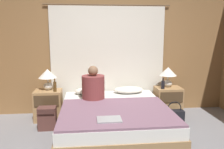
{
  "coord_description": "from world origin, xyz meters",
  "views": [
    {
      "loc": [
        -0.41,
        -2.84,
        1.6
      ],
      "look_at": [
        0.0,
        1.0,
        0.89
      ],
      "focal_mm": 38.0,
      "sensor_mm": 36.0,
      "label": 1
    }
  ],
  "objects_px": {
    "bed": "(114,120)",
    "pillow_left": "(90,91)",
    "person_left_in_bed": "(93,87)",
    "beer_bottle_on_left_stand": "(55,86)",
    "nightstand_right": "(168,101)",
    "lamp_left": "(48,76)",
    "backpack_on_floor": "(47,117)",
    "laptop_on_bed": "(109,119)",
    "handbag_on_floor": "(174,116)",
    "beer_bottle_on_right_stand": "(163,85)",
    "nightstand_left": "(48,105)",
    "pillow_right": "(129,90)",
    "lamp_right": "(168,74)"
  },
  "relations": [
    {
      "from": "nightstand_right",
      "to": "pillow_left",
      "type": "relative_size",
      "value": 0.97
    },
    {
      "from": "beer_bottle_on_left_stand",
      "to": "backpack_on_floor",
      "type": "height_order",
      "value": "beer_bottle_on_left_stand"
    },
    {
      "from": "bed",
      "to": "pillow_right",
      "type": "bearing_deg",
      "value": 64.64
    },
    {
      "from": "nightstand_left",
      "to": "lamp_right",
      "type": "relative_size",
      "value": 1.43
    },
    {
      "from": "beer_bottle_on_left_stand",
      "to": "beer_bottle_on_right_stand",
      "type": "distance_m",
      "value": 1.97
    },
    {
      "from": "nightstand_right",
      "to": "beer_bottle_on_left_stand",
      "type": "xyz_separation_m",
      "value": [
        -2.11,
        -0.08,
        0.37
      ]
    },
    {
      "from": "bed",
      "to": "handbag_on_floor",
      "type": "relative_size",
      "value": 5.15
    },
    {
      "from": "beer_bottle_on_left_stand",
      "to": "bed",
      "type": "bearing_deg",
      "value": -32.09
    },
    {
      "from": "nightstand_right",
      "to": "lamp_left",
      "type": "xyz_separation_m",
      "value": [
        -2.25,
        0.06,
        0.53
      ]
    },
    {
      "from": "lamp_left",
      "to": "handbag_on_floor",
      "type": "bearing_deg",
      "value": -11.01
    },
    {
      "from": "pillow_right",
      "to": "laptop_on_bed",
      "type": "height_order",
      "value": "pillow_right"
    },
    {
      "from": "lamp_left",
      "to": "beer_bottle_on_right_stand",
      "type": "distance_m",
      "value": 2.12
    },
    {
      "from": "nightstand_right",
      "to": "laptop_on_bed",
      "type": "distance_m",
      "value": 1.88
    },
    {
      "from": "pillow_right",
      "to": "laptop_on_bed",
      "type": "distance_m",
      "value": 1.53
    },
    {
      "from": "lamp_left",
      "to": "laptop_on_bed",
      "type": "bearing_deg",
      "value": -55.41
    },
    {
      "from": "handbag_on_floor",
      "to": "beer_bottle_on_right_stand",
      "type": "bearing_deg",
      "value": 114.22
    },
    {
      "from": "pillow_right",
      "to": "person_left_in_bed",
      "type": "xyz_separation_m",
      "value": [
        -0.68,
        -0.39,
        0.17
      ]
    },
    {
      "from": "pillow_left",
      "to": "backpack_on_floor",
      "type": "distance_m",
      "value": 0.93
    },
    {
      "from": "handbag_on_floor",
      "to": "pillow_right",
      "type": "bearing_deg",
      "value": 149.01
    },
    {
      "from": "laptop_on_bed",
      "to": "person_left_in_bed",
      "type": "bearing_deg",
      "value": 99.36
    },
    {
      "from": "pillow_left",
      "to": "beer_bottle_on_left_stand",
      "type": "bearing_deg",
      "value": -165.52
    },
    {
      "from": "nightstand_left",
      "to": "beer_bottle_on_right_stand",
      "type": "distance_m",
      "value": 2.14
    },
    {
      "from": "lamp_left",
      "to": "lamp_right",
      "type": "bearing_deg",
      "value": 0.0
    },
    {
      "from": "bed",
      "to": "backpack_on_floor",
      "type": "height_order",
      "value": "bed"
    },
    {
      "from": "lamp_left",
      "to": "beer_bottle_on_left_stand",
      "type": "relative_size",
      "value": 1.64
    },
    {
      "from": "nightstand_right",
      "to": "pillow_right",
      "type": "height_order",
      "value": "pillow_right"
    },
    {
      "from": "nightstand_left",
      "to": "backpack_on_floor",
      "type": "bearing_deg",
      "value": -83.95
    },
    {
      "from": "pillow_right",
      "to": "beer_bottle_on_left_stand",
      "type": "xyz_separation_m",
      "value": [
        -1.35,
        -0.16,
        0.14
      ]
    },
    {
      "from": "laptop_on_bed",
      "to": "beer_bottle_on_right_stand",
      "type": "bearing_deg",
      "value": 48.86
    },
    {
      "from": "person_left_in_bed",
      "to": "beer_bottle_on_left_stand",
      "type": "distance_m",
      "value": 0.71
    },
    {
      "from": "pillow_right",
      "to": "person_left_in_bed",
      "type": "relative_size",
      "value": 0.96
    },
    {
      "from": "lamp_left",
      "to": "laptop_on_bed",
      "type": "height_order",
      "value": "lamp_left"
    },
    {
      "from": "nightstand_right",
      "to": "lamp_right",
      "type": "relative_size",
      "value": 1.43
    },
    {
      "from": "pillow_right",
      "to": "nightstand_right",
      "type": "bearing_deg",
      "value": -5.67
    },
    {
      "from": "lamp_right",
      "to": "backpack_on_floor",
      "type": "height_order",
      "value": "lamp_right"
    },
    {
      "from": "bed",
      "to": "pillow_left",
      "type": "distance_m",
      "value": 0.9
    },
    {
      "from": "nightstand_left",
      "to": "handbag_on_floor",
      "type": "bearing_deg",
      "value": -9.47
    },
    {
      "from": "beer_bottle_on_left_stand",
      "to": "handbag_on_floor",
      "type": "xyz_separation_m",
      "value": [
        2.1,
        -0.29,
        -0.52
      ]
    },
    {
      "from": "pillow_left",
      "to": "laptop_on_bed",
      "type": "distance_m",
      "value": 1.46
    },
    {
      "from": "bed",
      "to": "backpack_on_floor",
      "type": "bearing_deg",
      "value": 166.97
    },
    {
      "from": "nightstand_left",
      "to": "lamp_left",
      "type": "height_order",
      "value": "lamp_left"
    },
    {
      "from": "lamp_left",
      "to": "laptop_on_bed",
      "type": "distance_m",
      "value": 1.77
    },
    {
      "from": "nightstand_left",
      "to": "pillow_left",
      "type": "height_order",
      "value": "pillow_left"
    },
    {
      "from": "lamp_right",
      "to": "pillow_left",
      "type": "bearing_deg",
      "value": 179.5
    },
    {
      "from": "pillow_right",
      "to": "laptop_on_bed",
      "type": "xyz_separation_m",
      "value": [
        -0.51,
        -1.44,
        -0.02
      ]
    },
    {
      "from": "pillow_left",
      "to": "handbag_on_floor",
      "type": "height_order",
      "value": "pillow_left"
    },
    {
      "from": "beer_bottle_on_left_stand",
      "to": "beer_bottle_on_right_stand",
      "type": "bearing_deg",
      "value": 0.0
    },
    {
      "from": "pillow_left",
      "to": "beer_bottle_on_right_stand",
      "type": "height_order",
      "value": "beer_bottle_on_right_stand"
    },
    {
      "from": "person_left_in_bed",
      "to": "backpack_on_floor",
      "type": "relative_size",
      "value": 1.55
    },
    {
      "from": "pillow_right",
      "to": "bed",
      "type": "bearing_deg",
      "value": -115.36
    }
  ]
}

